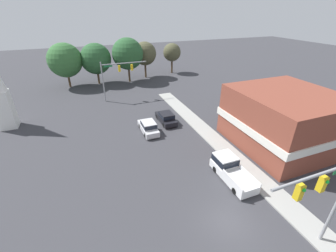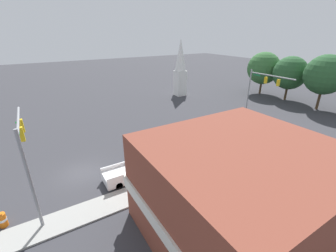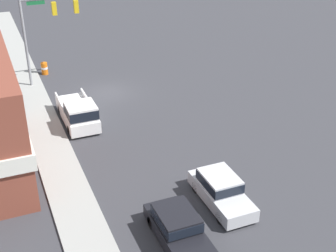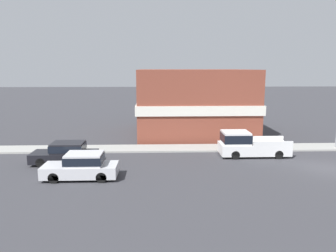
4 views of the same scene
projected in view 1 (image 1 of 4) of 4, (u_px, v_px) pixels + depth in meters
ground_plane at (228, 222)px, 18.04m from camera, size 200.00×200.00×0.00m
sidewalk_curb at (283, 202)px, 19.84m from camera, size 2.40×60.00×0.14m
near_signal_assembly at (325, 191)px, 13.48m from camera, size 6.64×0.49×7.69m
far_signal_assembly at (116, 72)px, 39.55m from camera, size 8.08×0.49×7.08m
car_lead at (148, 127)px, 30.65m from camera, size 1.84×4.62×1.64m
car_oncoming at (166, 117)px, 33.28m from camera, size 1.92×4.66×1.57m
pickup_truck_parked at (230, 169)px, 22.48m from camera, size 2.07×5.40×1.97m
corner_brick_building at (284, 120)px, 27.02m from camera, size 11.14×11.77×6.71m
backdrop_tree_left_far at (65, 60)px, 45.92m from camera, size 6.90×6.90×9.10m
backdrop_tree_left_mid at (96, 59)px, 48.08m from camera, size 6.49×6.49×8.72m
backdrop_tree_center at (128, 54)px, 49.19m from camera, size 6.79×6.79×9.62m
backdrop_tree_right_mid at (145, 54)px, 52.64m from camera, size 5.39×5.39×8.32m
backdrop_tree_right_far at (172, 52)px, 56.54m from camera, size 4.43×4.43×7.41m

